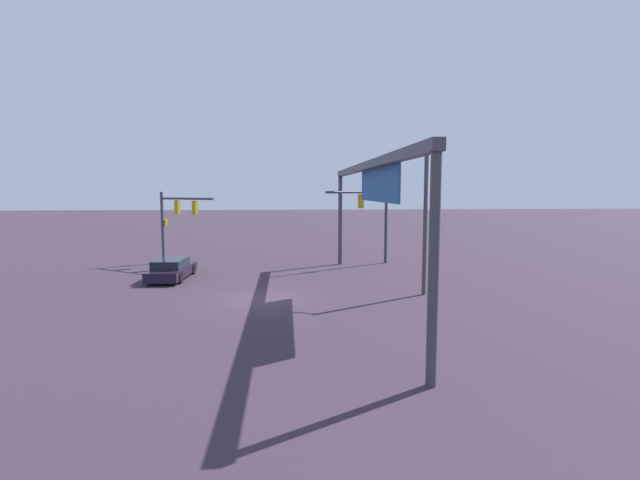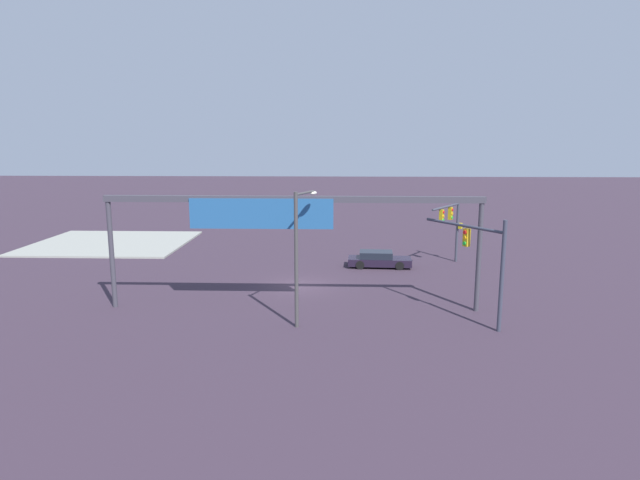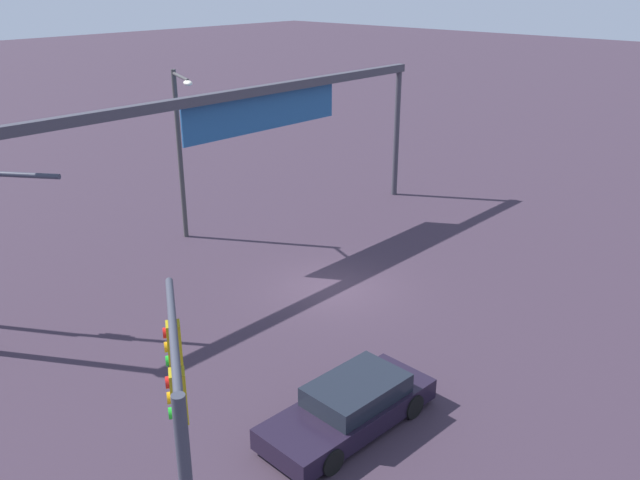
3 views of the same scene
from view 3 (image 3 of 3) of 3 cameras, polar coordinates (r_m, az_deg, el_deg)
ground_plane at (r=24.13m, az=1.01°, el=-4.08°), size 211.61×211.61×0.00m
traffic_signal_near_corner at (r=11.64m, az=-11.77°, el=-15.79°), size 3.13×4.14×5.09m
streetlamp_curved_arm at (r=27.84m, az=-11.77°, el=8.07°), size 1.14×2.39×7.03m
overhead_sign_gantry at (r=26.05m, az=-6.70°, el=10.44°), size 21.21×0.43×6.50m
sedan_car_approaching at (r=17.02m, az=2.63°, el=-13.97°), size 4.84×2.11×1.21m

